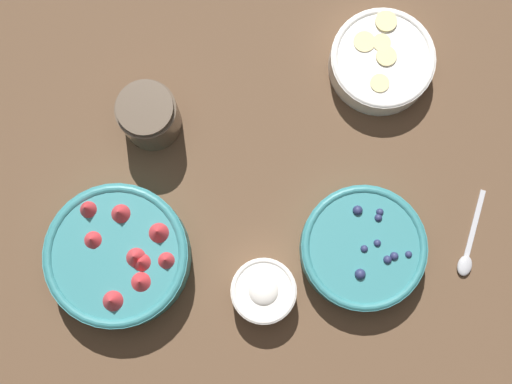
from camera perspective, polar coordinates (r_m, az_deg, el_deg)
The scene contains 7 objects.
ground_plane at distance 1.10m, azimuth 0.35°, elevation -3.05°, with size 4.00×4.00×0.00m, color brown.
bowl_strawberries at distance 1.08m, azimuth -10.94°, elevation -5.03°, with size 0.21×0.21×0.08m.
bowl_blueberries at distance 1.08m, azimuth 8.56°, elevation -4.47°, with size 0.19×0.19×0.06m.
bowl_bananas at distance 1.14m, azimuth 10.02°, elevation 10.28°, with size 0.16×0.16×0.05m.
bowl_cream at distance 1.06m, azimuth 0.60°, elevation -7.94°, with size 0.10×0.10×0.06m.
jar_chocolate at distance 1.10m, azimuth -8.54°, elevation 6.03°, with size 0.09×0.09×0.09m.
spoon at distance 1.14m, azimuth 16.64°, elevation -4.43°, with size 0.10×0.12×0.01m.
Camera 1 is at (0.04, 0.10, 1.09)m, focal length 50.00 mm.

